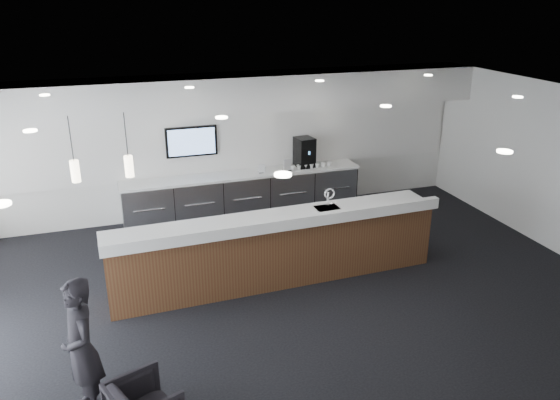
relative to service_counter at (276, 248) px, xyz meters
name	(u,v)px	position (x,y,z in m)	size (l,w,h in m)	color
ground	(304,300)	(0.20, -0.77, -0.57)	(10.00, 10.00, 0.00)	black
ceiling	(308,109)	(0.20, -0.77, 2.43)	(10.00, 8.00, 0.02)	black
back_wall	(238,143)	(0.20, 3.23, 0.93)	(10.00, 0.02, 3.00)	white
soffit_bulkhead	(242,92)	(0.20, 2.78, 2.08)	(10.00, 0.90, 0.70)	white
alcove_panel	(238,139)	(0.20, 3.20, 1.03)	(9.80, 0.06, 1.40)	white
back_credenza	(244,194)	(0.20, 2.87, -0.10)	(5.06, 0.66, 0.95)	gray
wall_tv	(191,142)	(-0.80, 3.14, 1.08)	(1.05, 0.08, 0.62)	black
pendant_left	(128,162)	(-2.20, 0.03, 1.68)	(0.12, 0.12, 0.30)	#FFEEC6
pendant_right	(76,167)	(-2.90, 0.03, 1.68)	(0.12, 0.12, 0.30)	#FFEEC6
ceiling_can_lights	(308,111)	(0.20, -0.77, 2.40)	(7.00, 5.00, 0.02)	white
service_counter	(276,248)	(0.00, 0.00, 0.00)	(5.49, 1.04, 1.49)	#502C1A
coffee_machine	(304,152)	(1.59, 2.94, 0.69)	(0.41, 0.51, 0.63)	black
info_sign_left	(262,169)	(0.58, 2.77, 0.47)	(0.14, 0.02, 0.19)	silver
info_sign_right	(288,165)	(1.14, 2.74, 0.51)	(0.20, 0.02, 0.26)	silver
lounge_guest	(81,349)	(-2.98, -2.23, 0.26)	(0.61, 0.40, 1.68)	black
cup_0	(329,164)	(2.10, 2.77, 0.42)	(0.10, 0.10, 0.10)	white
cup_1	(323,165)	(1.96, 2.77, 0.42)	(0.10, 0.10, 0.10)	white
cup_2	(317,165)	(1.82, 2.77, 0.42)	(0.10, 0.10, 0.10)	white
cup_3	(311,166)	(1.68, 2.77, 0.42)	(0.10, 0.10, 0.10)	white
cup_4	(305,166)	(1.54, 2.77, 0.42)	(0.10, 0.10, 0.10)	white
cup_5	(299,167)	(1.40, 2.77, 0.42)	(0.10, 0.10, 0.10)	white
cup_6	(293,168)	(1.26, 2.77, 0.42)	(0.10, 0.10, 0.10)	white
cup_7	(286,168)	(1.12, 2.77, 0.42)	(0.10, 0.10, 0.10)	white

